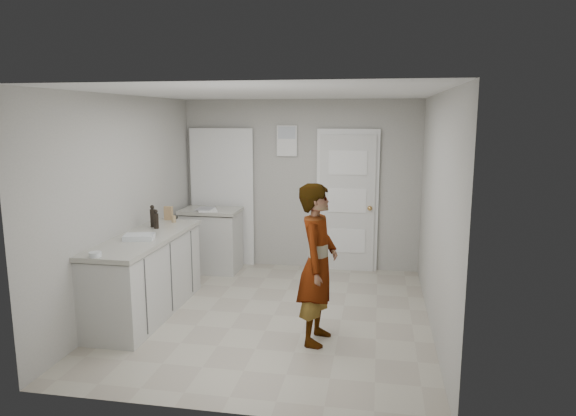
% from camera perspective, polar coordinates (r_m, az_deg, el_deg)
% --- Properties ---
extents(ground, '(4.00, 4.00, 0.00)m').
position_cam_1_polar(ground, '(6.04, -1.60, -11.81)').
color(ground, '#A69D8B').
rests_on(ground, ground).
extents(room_shell, '(4.00, 4.00, 4.00)m').
position_cam_1_polar(room_shell, '(7.65, 0.05, 0.89)').
color(room_shell, '#A3A29A').
rests_on(room_shell, ground).
extents(main_counter, '(0.64, 1.96, 0.93)m').
position_cam_1_polar(main_counter, '(6.16, -15.45, -7.50)').
color(main_counter, beige).
rests_on(main_counter, ground).
extents(side_counter, '(0.84, 0.61, 0.93)m').
position_cam_1_polar(side_counter, '(7.65, -8.46, -3.78)').
color(side_counter, beige).
rests_on(side_counter, ground).
extents(person, '(0.46, 0.63, 1.62)m').
position_cam_1_polar(person, '(5.14, 3.32, -6.24)').
color(person, silver).
rests_on(person, ground).
extents(cake_mix_box, '(0.11, 0.05, 0.18)m').
position_cam_1_polar(cake_mix_box, '(6.85, -13.14, -0.56)').
color(cake_mix_box, '#A97A54').
rests_on(cake_mix_box, main_counter).
extents(spice_jar, '(0.05, 0.05, 0.08)m').
position_cam_1_polar(spice_jar, '(6.69, -12.58, -1.21)').
color(spice_jar, tan).
rests_on(spice_jar, main_counter).
extents(oil_cruet_a, '(0.06, 0.06, 0.24)m').
position_cam_1_polar(oil_cruet_a, '(6.36, -14.45, -1.23)').
color(oil_cruet_a, black).
rests_on(oil_cruet_a, main_counter).
extents(oil_cruet_b, '(0.06, 0.06, 0.27)m').
position_cam_1_polar(oil_cruet_b, '(6.46, -14.82, -0.91)').
color(oil_cruet_b, black).
rests_on(oil_cruet_b, main_counter).
extents(baking_dish, '(0.36, 0.29, 0.06)m').
position_cam_1_polar(baking_dish, '(5.87, -16.22, -3.13)').
color(baking_dish, silver).
rests_on(baking_dish, main_counter).
extents(egg_bowl, '(0.12, 0.12, 0.05)m').
position_cam_1_polar(egg_bowl, '(5.29, -20.63, -4.84)').
color(egg_bowl, silver).
rests_on(egg_bowl, main_counter).
extents(papers, '(0.38, 0.41, 0.01)m').
position_cam_1_polar(papers, '(7.45, -8.95, -0.22)').
color(papers, white).
rests_on(papers, side_counter).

